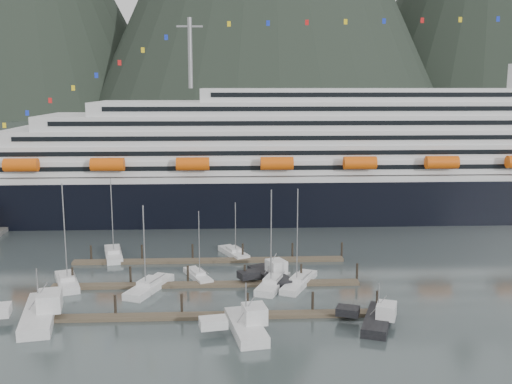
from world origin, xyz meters
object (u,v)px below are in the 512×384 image
trawler_a (38,313)px  trawler_e (270,275)px  cruise_ship (358,165)px  sailboat_b (198,276)px  sailboat_a (67,282)px  sailboat_h (273,284)px  sailboat_e (114,255)px  trawler_d (377,318)px  sailboat_f (234,253)px  sailboat_d (299,283)px  trawler_b (245,325)px  sailboat_c (149,287)px

trawler_a → trawler_e: 35.57m
cruise_ship → sailboat_b: bearing=-127.2°
sailboat_a → sailboat_h: bearing=-114.5°
sailboat_e → trawler_d: 52.48m
sailboat_h → trawler_a: (-32.46, -11.57, 0.51)m
sailboat_a → sailboat_f: sailboat_a is taller
cruise_ship → sailboat_d: (-20.55, -52.33, -11.60)m
trawler_b → sailboat_h: bearing=-26.2°
trawler_b → sailboat_a: bearing=44.5°
sailboat_c → sailboat_f: sailboat_c is taller
sailboat_h → trawler_d: sailboat_h is taller
trawler_d → trawler_e: bearing=54.8°
trawler_e → trawler_b: bearing=143.5°
sailboat_e → trawler_b: size_ratio=1.32×
sailboat_f → sailboat_e: bearing=66.1°
sailboat_c → trawler_b: sailboat_c is taller
sailboat_a → sailboat_e: 16.17m
trawler_e → sailboat_d: bearing=-145.2°
trawler_e → cruise_ship: bearing=-50.4°
trawler_a → trawler_b: 28.14m
cruise_ship → sailboat_f: size_ratio=19.87×
sailboat_f → trawler_a: size_ratio=0.72×
trawler_a → trawler_b: (27.63, -5.34, -0.06)m
cruise_ship → sailboat_a: (-57.02, -50.52, -11.57)m
sailboat_b → trawler_e: bearing=-119.7°
cruise_ship → trawler_b: (-29.56, -69.97, -11.13)m
sailboat_c → trawler_d: sailboat_c is taller
sailboat_f → trawler_e: bearing=177.3°
sailboat_c → sailboat_d: bearing=-65.4°
sailboat_d → trawler_a: bearing=133.9°
cruise_ship → sailboat_b: (-36.58, -48.16, -11.65)m
trawler_a → trawler_e: size_ratio=1.36×
sailboat_d → sailboat_e: bearing=86.9°
trawler_b → trawler_d: 17.50m
sailboat_a → trawler_a: 14.12m
cruise_ship → sailboat_c: (-43.79, -53.44, -11.60)m
sailboat_f → trawler_d: size_ratio=0.97×
sailboat_e → trawler_b: bearing=-160.2°
sailboat_b → trawler_b: size_ratio=1.02×
trawler_a → trawler_d: trawler_a is taller
cruise_ship → sailboat_e: size_ratio=13.74×
sailboat_b → sailboat_a: bearing=74.2°
sailboat_b → sailboat_e: 20.80m
cruise_ship → sailboat_f: (-30.62, -34.95, -11.64)m
trawler_d → sailboat_a: bearing=88.7°
sailboat_d → sailboat_h: (-4.18, -0.73, 0.02)m
sailboat_c → trawler_b: size_ratio=1.22×
sailboat_b → trawler_a: bearing=106.2°
sailboat_c → trawler_a: (-13.40, -11.19, 0.53)m
sailboat_a → trawler_d: sailboat_a is taller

